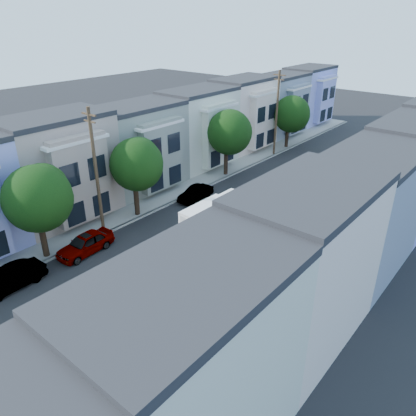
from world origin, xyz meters
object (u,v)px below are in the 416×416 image
(parked_left_b, at_px, (10,279))
(parked_right_d, at_px, (369,165))
(tree_far_r, at_px, (396,137))
(parked_left_d, at_px, (196,194))
(fedex_truck, at_px, (218,219))
(parked_right_b, at_px, (150,323))
(tree_b, at_px, (37,198))
(parked_right_a, at_px, (82,372))
(tree_d, at_px, (229,132))
(parked_left_c, at_px, (85,244))
(lead_sedan, at_px, (289,195))
(tree_e, at_px, (291,114))
(utility_pole_near, at_px, (96,173))
(parked_right_c, at_px, (324,197))
(tree_c, at_px, (136,164))
(utility_pole_far, at_px, (277,114))

(parked_left_b, distance_m, parked_right_d, 37.47)
(tree_far_r, bearing_deg, parked_left_d, -121.99)
(fedex_truck, distance_m, parked_right_b, 11.22)
(tree_b, xyz_separation_m, parked_left_d, (1.40, 14.48, -4.14))
(parked_right_a, relative_size, parked_right_b, 0.93)
(tree_d, height_order, parked_right_b, tree_d)
(tree_d, distance_m, parked_left_c, 19.64)
(tree_d, xyz_separation_m, lead_sedan, (8.45, -1.79, -4.08))
(parked_left_b, relative_size, parked_right_d, 1.03)
(lead_sedan, bearing_deg, fedex_truck, -97.13)
(tree_d, xyz_separation_m, parked_left_b, (1.40, -24.81, -4.13))
(parked_left_b, bearing_deg, tree_b, 110.33)
(tree_far_r, xyz_separation_m, parked_right_b, (-1.99, -33.80, -3.46))
(tree_b, relative_size, parked_right_d, 1.68)
(tree_d, relative_size, lead_sedan, 1.30)
(tree_e, relative_size, parked_left_b, 1.56)
(parked_right_b, xyz_separation_m, parked_right_d, (0.00, 33.17, 0.04))
(tree_e, bearing_deg, parked_right_a, -74.08)
(tree_e, distance_m, utility_pole_near, 29.59)
(parked_right_a, distance_m, parked_right_c, 26.17)
(utility_pole_near, height_order, parked_left_c, utility_pole_near)
(tree_c, bearing_deg, tree_far_r, 61.83)
(parked_left_c, height_order, parked_right_b, parked_left_c)
(utility_pole_near, bearing_deg, tree_d, 90.01)
(tree_b, xyz_separation_m, utility_pole_far, (0.00, 30.85, 0.37))
(tree_e, bearing_deg, utility_pole_far, -89.97)
(utility_pole_far, bearing_deg, parked_right_d, 9.51)
(parked_left_b, distance_m, parked_left_d, 17.91)
(tree_e, xyz_separation_m, parked_right_d, (11.20, -1.70, -3.77))
(tree_far_r, distance_m, parked_right_a, 38.41)
(parked_left_b, bearing_deg, parked_right_b, 15.13)
(utility_pole_near, xyz_separation_m, parked_right_b, (11.20, -5.29, -4.49))
(tree_c, bearing_deg, utility_pole_far, 89.99)
(parked_left_d, bearing_deg, lead_sedan, 34.62)
(parked_right_c, bearing_deg, utility_pole_far, 140.11)
(tree_e, distance_m, parked_left_c, 32.46)
(tree_far_r, xyz_separation_m, utility_pole_far, (-13.19, -2.51, 1.03))
(utility_pole_near, height_order, utility_pole_far, same)
(tree_e, height_order, lead_sedan, tree_e)
(tree_b, height_order, tree_c, tree_b)
(tree_far_r, distance_m, parked_left_d, 22.53)
(tree_d, height_order, lead_sedan, tree_d)
(tree_d, distance_m, utility_pole_far, 9.48)
(tree_d, relative_size, parked_left_c, 1.55)
(tree_d, height_order, tree_far_r, tree_d)
(tree_far_r, height_order, parked_right_c, tree_far_r)
(parked_right_b, bearing_deg, parked_left_d, 118.20)
(tree_far_r, height_order, fedex_truck, tree_far_r)
(tree_c, height_order, fedex_truck, tree_c)
(tree_c, distance_m, tree_d, 12.66)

